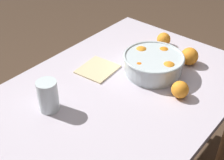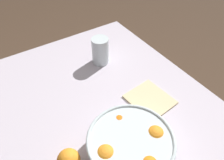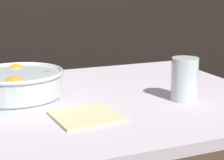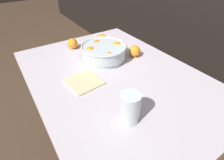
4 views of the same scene
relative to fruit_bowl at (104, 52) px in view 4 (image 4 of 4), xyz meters
name	(u,v)px [view 4 (image 4 of 4)]	position (x,y,z in m)	size (l,w,h in m)	color
ground_plane	(114,150)	(0.18, -0.04, -0.79)	(12.00, 12.00, 0.00)	#4C3828
dining_table	(115,87)	(0.18, -0.04, -0.14)	(1.16, 0.84, 0.73)	silver
fruit_bowl	(104,52)	(0.00, 0.00, 0.00)	(0.27, 0.27, 0.10)	silver
juice_glass	(129,109)	(0.47, -0.17, 0.01)	(0.08, 0.08, 0.13)	#F4A314
orange_loose_near_bowl	(135,51)	(0.07, 0.18, -0.02)	(0.07, 0.07, 0.07)	orange
orange_loose_front	(102,40)	(-0.18, 0.09, -0.01)	(0.08, 0.08, 0.08)	orange
orange_loose_aside	(72,44)	(-0.25, -0.10, -0.02)	(0.07, 0.07, 0.07)	orange
napkin	(84,81)	(0.15, -0.21, -0.05)	(0.17, 0.15, 0.01)	beige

